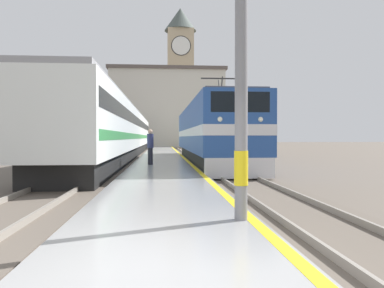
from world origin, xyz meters
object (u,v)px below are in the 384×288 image
passenger_train (123,132)px  catenary_mast (246,4)px  locomotive_train (209,134)px  person_on_platform (150,146)px  clock_tower (180,72)px

passenger_train → catenary_mast: (4.77, -26.40, 1.84)m
locomotive_train → catenary_mast: bearing=-95.2°
catenary_mast → person_on_platform: 13.77m
locomotive_train → passenger_train: size_ratio=0.45×
catenary_mast → clock_tower: (2.26, 66.94, 10.45)m
passenger_train → catenary_mast: catenary_mast is taller
passenger_train → clock_tower: size_ratio=1.62×
catenary_mast → person_on_platform: bearing=98.7°
person_on_platform → clock_tower: 55.37m
catenary_mast → clock_tower: clock_tower is taller
locomotive_train → catenary_mast: catenary_mast is taller
locomotive_train → passenger_train: bearing=126.2°
locomotive_train → passenger_train: 10.79m
locomotive_train → catenary_mast: size_ratio=2.65×
clock_tower → person_on_platform: bearing=-94.6°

